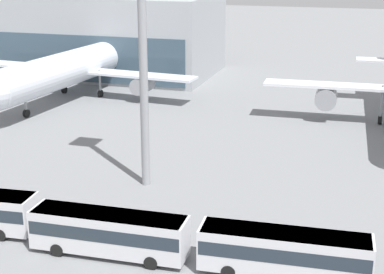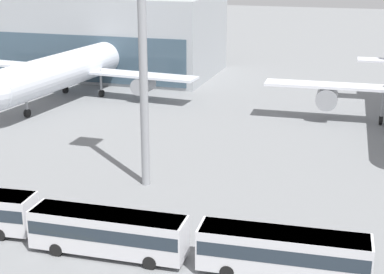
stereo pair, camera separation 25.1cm
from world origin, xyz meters
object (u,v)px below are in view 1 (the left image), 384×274
object	(u,v)px
airliner_at_gate_near	(78,66)
shuttle_bus_2	(109,231)
floodlight_mast	(142,2)
shuttle_bus_3	(284,251)

from	to	relation	value
airliner_at_gate_near	shuttle_bus_2	xyz separation A→B (m)	(25.35, -44.50, -2.85)
shuttle_bus_2	floodlight_mast	distance (m)	20.63
shuttle_bus_3	airliner_at_gate_near	bearing A→B (deg)	127.74
shuttle_bus_2	shuttle_bus_3	distance (m)	12.73
floodlight_mast	airliner_at_gate_near	bearing A→B (deg)	126.69
airliner_at_gate_near	shuttle_bus_3	bearing A→B (deg)	46.24
shuttle_bus_3	floodlight_mast	distance (m)	25.09
shuttle_bus_2	shuttle_bus_3	bearing A→B (deg)	1.25
airliner_at_gate_near	shuttle_bus_2	size ratio (longest dim) A/B	3.53
shuttle_bus_3	floodlight_mast	xyz separation A→B (m)	(-15.10, 12.98, 15.26)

